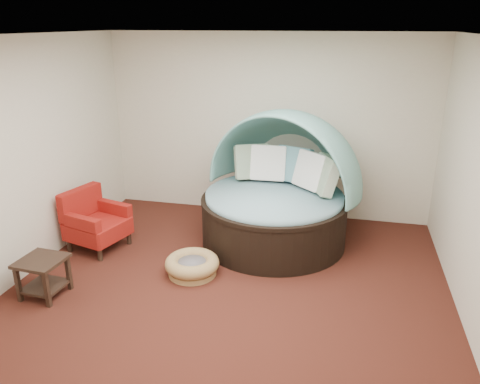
% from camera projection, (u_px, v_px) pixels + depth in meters
% --- Properties ---
extents(floor, '(5.00, 5.00, 0.00)m').
position_uv_depth(floor, '(228.00, 292.00, 5.38)').
color(floor, '#431C13').
rests_on(floor, ground).
extents(wall_back, '(5.00, 0.00, 5.00)m').
position_uv_depth(wall_back, '(268.00, 127.00, 7.19)').
color(wall_back, beige).
rests_on(wall_back, floor).
extents(wall_front, '(5.00, 0.00, 5.00)m').
position_uv_depth(wall_front, '(115.00, 311.00, 2.61)').
color(wall_front, beige).
rests_on(wall_front, floor).
extents(wall_left, '(0.00, 5.00, 5.00)m').
position_uv_depth(wall_left, '(19.00, 161.00, 5.43)').
color(wall_left, beige).
rests_on(wall_left, floor).
extents(ceiling, '(5.00, 5.00, 0.00)m').
position_uv_depth(ceiling, '(225.00, 36.00, 4.42)').
color(ceiling, white).
rests_on(ceiling, wall_back).
extents(canopy_daybed, '(2.60, 2.57, 1.84)m').
position_uv_depth(canopy_daybed, '(279.00, 183.00, 6.40)').
color(canopy_daybed, black).
rests_on(canopy_daybed, floor).
extents(pet_basket, '(0.68, 0.68, 0.23)m').
position_uv_depth(pet_basket, '(192.00, 265.00, 5.72)').
color(pet_basket, olive).
rests_on(pet_basket, floor).
extents(red_armchair, '(0.85, 0.85, 0.82)m').
position_uv_depth(red_armchair, '(95.00, 222.00, 6.34)').
color(red_armchair, black).
rests_on(red_armchair, floor).
extents(side_table, '(0.50, 0.50, 0.45)m').
position_uv_depth(side_table, '(43.00, 272.00, 5.22)').
color(side_table, black).
rests_on(side_table, floor).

